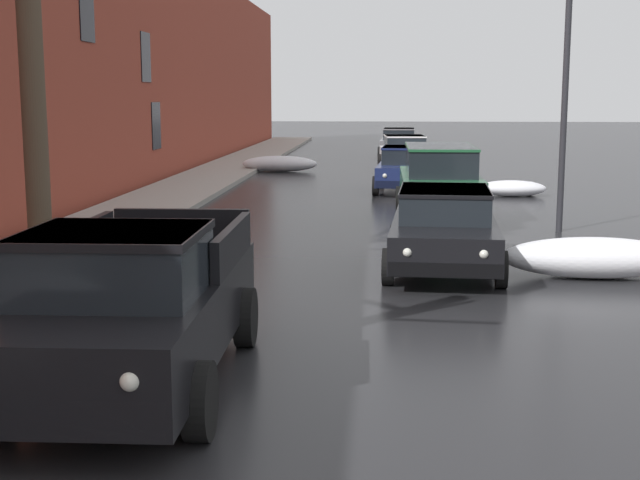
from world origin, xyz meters
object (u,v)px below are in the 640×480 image
pickup_truck_black_approaching_near_lane (132,306)px  sedan_darkblue_parked_far_down_block (406,168)px  bare_tree_second_along_sidewalk (31,21)px  suv_green_parked_kerbside_mid (439,180)px  fire_hydrant (4,317)px  sedan_grey_at_far_intersection (399,142)px  sedan_black_parked_kerbside_close (444,228)px  sedan_white_queued_behind_truck (405,152)px  street_lamp_post (566,68)px

pickup_truck_black_approaching_near_lane → sedan_darkblue_parked_far_down_block: pickup_truck_black_approaching_near_lane is taller
bare_tree_second_along_sidewalk → suv_green_parked_kerbside_mid: (6.51, 8.64, -3.11)m
bare_tree_second_along_sidewalk → pickup_truck_black_approaching_near_lane: 5.84m
suv_green_parked_kerbside_mid → fire_hydrant: bearing=-117.6°
pickup_truck_black_approaching_near_lane → sedan_grey_at_far_intersection: size_ratio=1.22×
bare_tree_second_along_sidewalk → sedan_black_parked_kerbside_close: (6.22, 2.38, -3.34)m
fire_hydrant → pickup_truck_black_approaching_near_lane: bearing=-34.7°
bare_tree_second_along_sidewalk → sedan_white_queued_behind_truck: 23.84m
fire_hydrant → street_lamp_post: bearing=48.8°
street_lamp_post → fire_hydrant: bearing=-131.2°
bare_tree_second_along_sidewalk → sedan_darkblue_parked_far_down_block: bare_tree_second_along_sidewalk is taller
pickup_truck_black_approaching_near_lane → street_lamp_post: size_ratio=0.77×
sedan_darkblue_parked_far_down_block → street_lamp_post: (3.24, -7.99, 2.87)m
suv_green_parked_kerbside_mid → street_lamp_post: street_lamp_post is taller
sedan_white_queued_behind_truck → pickup_truck_black_approaching_near_lane: bearing=-97.2°
suv_green_parked_kerbside_mid → sedan_darkblue_parked_far_down_block: (-0.64, 6.37, -0.24)m
sedan_black_parked_kerbside_close → street_lamp_post: bearing=58.1°
pickup_truck_black_approaching_near_lane → street_lamp_post: (6.52, 11.15, 2.74)m
sedan_darkblue_parked_far_down_block → sedan_white_queued_behind_truck: 7.82m
sedan_white_queued_behind_truck → fire_hydrant: sedan_white_queued_behind_truck is taller
sedan_black_parked_kerbside_close → sedan_darkblue_parked_far_down_block: same height
pickup_truck_black_approaching_near_lane → suv_green_parked_kerbside_mid: size_ratio=1.08×
bare_tree_second_along_sidewalk → sedan_white_queued_behind_truck: bearing=75.3°
street_lamp_post → sedan_grey_at_far_intersection: bearing=97.8°
sedan_darkblue_parked_far_down_block → sedan_grey_at_far_intersection: 15.45m
sedan_black_parked_kerbside_close → sedan_white_queued_behind_truck: size_ratio=1.02×
pickup_truck_black_approaching_near_lane → sedan_black_parked_kerbside_close: size_ratio=1.17×
sedan_white_queued_behind_truck → fire_hydrant: 26.13m
pickup_truck_black_approaching_near_lane → sedan_white_queued_behind_truck: 27.17m
pickup_truck_black_approaching_near_lane → sedan_white_queued_behind_truck: bearing=82.8°
bare_tree_second_along_sidewalk → sedan_white_queued_behind_truck: size_ratio=1.85×
bare_tree_second_along_sidewalk → sedan_black_parked_kerbside_close: bearing=21.0°
sedan_darkblue_parked_far_down_block → street_lamp_post: bearing=-67.9°
suv_green_parked_kerbside_mid → fire_hydrant: size_ratio=6.56×
bare_tree_second_along_sidewalk → sedan_black_parked_kerbside_close: bare_tree_second_along_sidewalk is taller
bare_tree_second_along_sidewalk → pickup_truck_black_approaching_near_lane: (2.59, -4.13, -3.21)m
sedan_grey_at_far_intersection → fire_hydrant: bearing=-99.1°
bare_tree_second_along_sidewalk → sedan_darkblue_parked_far_down_block: 16.46m
suv_green_parked_kerbside_mid → sedan_grey_at_far_intersection: 21.83m
sedan_black_parked_kerbside_close → suv_green_parked_kerbside_mid: (0.29, 6.26, 0.24)m
sedan_white_queued_behind_truck → street_lamp_post: size_ratio=0.64×
sedan_black_parked_kerbside_close → street_lamp_post: street_lamp_post is taller
sedan_white_queued_behind_truck → sedan_darkblue_parked_far_down_block: bearing=-90.9°
pickup_truck_black_approaching_near_lane → fire_hydrant: (-2.02, 1.40, -0.52)m
sedan_black_parked_kerbside_close → fire_hydrant: bearing=-137.8°
suv_green_parked_kerbside_mid → street_lamp_post: (2.60, -1.62, 2.63)m
pickup_truck_black_approaching_near_lane → street_lamp_post: bearing=59.7°
sedan_white_queued_behind_truck → street_lamp_post: bearing=-78.9°
pickup_truck_black_approaching_near_lane → fire_hydrant: bearing=145.3°
sedan_white_queued_behind_truck → street_lamp_post: street_lamp_post is taller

